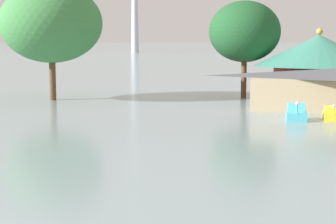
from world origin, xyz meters
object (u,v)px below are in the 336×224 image
(shoreline_tree_mid, at_px, (245,32))
(shoreline_tree_tall_left, at_px, (51,23))
(green_roof_pavilion, at_px, (318,62))
(pedal_boat_yellow, at_px, (332,114))
(pedal_boat_cyan, at_px, (296,114))

(shoreline_tree_mid, bearing_deg, shoreline_tree_tall_left, -157.65)
(green_roof_pavilion, distance_m, shoreline_tree_tall_left, 28.74)
(green_roof_pavilion, relative_size, shoreline_tree_tall_left, 1.08)
(shoreline_tree_tall_left, xyz_separation_m, shoreline_tree_mid, (19.71, 8.10, -0.85))
(pedal_boat_yellow, height_order, shoreline_tree_mid, shoreline_tree_mid)
(green_roof_pavilion, height_order, shoreline_tree_mid, shoreline_tree_mid)
(green_roof_pavilion, distance_m, shoreline_tree_mid, 9.03)
(pedal_boat_cyan, height_order, green_roof_pavilion, green_roof_pavilion)
(green_roof_pavilion, xyz_separation_m, shoreline_tree_mid, (-8.12, 2.21, 3.27))
(pedal_boat_yellow, bearing_deg, shoreline_tree_mid, -152.77)
(shoreline_tree_tall_left, relative_size, shoreline_tree_mid, 1.15)
(green_roof_pavilion, bearing_deg, pedal_boat_yellow, -84.98)
(pedal_boat_yellow, distance_m, green_roof_pavilion, 14.06)
(shoreline_tree_tall_left, bearing_deg, pedal_boat_yellow, -14.72)
(pedal_boat_cyan, xyz_separation_m, green_roof_pavilion, (1.68, 14.78, 3.59))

